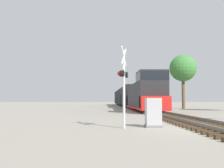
{
  "coord_description": "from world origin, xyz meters",
  "views": [
    {
      "loc": [
        -5.12,
        -11.64,
        1.34
      ],
      "look_at": [
        -4.4,
        9.95,
        2.69
      ],
      "focal_mm": 42.0,
      "sensor_mm": 36.0,
      "label": 1
    }
  ],
  "objects_px": {
    "relay_cabinet": "(153,113)",
    "tree_mid_background": "(183,69)",
    "crossing_signal_near": "(123,79)",
    "freight_train": "(127,97)"
  },
  "relations": [
    {
      "from": "freight_train",
      "to": "crossing_signal_near",
      "type": "height_order",
      "value": "freight_train"
    },
    {
      "from": "relay_cabinet",
      "to": "tree_mid_background",
      "type": "xyz_separation_m",
      "value": [
        10.14,
        27.85,
        5.65
      ]
    },
    {
      "from": "crossing_signal_near",
      "to": "relay_cabinet",
      "type": "distance_m",
      "value": 2.28
    },
    {
      "from": "freight_train",
      "to": "tree_mid_background",
      "type": "relative_size",
      "value": 7.23
    },
    {
      "from": "crossing_signal_near",
      "to": "tree_mid_background",
      "type": "height_order",
      "value": "tree_mid_background"
    },
    {
      "from": "freight_train",
      "to": "crossing_signal_near",
      "type": "relative_size",
      "value": 15.74
    },
    {
      "from": "crossing_signal_near",
      "to": "tree_mid_background",
      "type": "distance_m",
      "value": 30.84
    },
    {
      "from": "crossing_signal_near",
      "to": "relay_cabinet",
      "type": "xyz_separation_m",
      "value": [
        1.52,
        0.42,
        -1.65
      ]
    },
    {
      "from": "relay_cabinet",
      "to": "crossing_signal_near",
      "type": "bearing_deg",
      "value": -164.39
    },
    {
      "from": "tree_mid_background",
      "to": "crossing_signal_near",
      "type": "bearing_deg",
      "value": -112.4
    }
  ]
}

